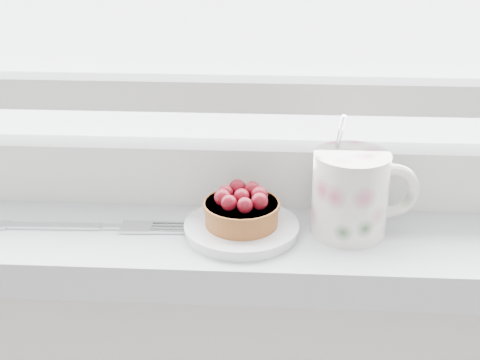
# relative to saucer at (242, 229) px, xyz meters

# --- Properties ---
(saucer) EXTENTS (0.12, 0.12, 0.01)m
(saucer) POSITION_rel_saucer_xyz_m (0.00, 0.00, 0.00)
(saucer) COLOR white
(saucer) RESTS_ON windowsill
(raspberry_tart) EXTENTS (0.08, 0.08, 0.04)m
(raspberry_tart) POSITION_rel_saucer_xyz_m (0.00, 0.00, 0.02)
(raspberry_tart) COLOR brown
(raspberry_tart) RESTS_ON saucer
(floral_mug) EXTENTS (0.12, 0.09, 0.13)m
(floral_mug) POSITION_rel_saucer_xyz_m (0.12, 0.01, 0.04)
(floral_mug) COLOR silver
(floral_mug) RESTS_ON windowsill
(fork) EXTENTS (0.22, 0.03, 0.00)m
(fork) POSITION_rel_saucer_xyz_m (-0.17, 0.00, -0.00)
(fork) COLOR silver
(fork) RESTS_ON windowsill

